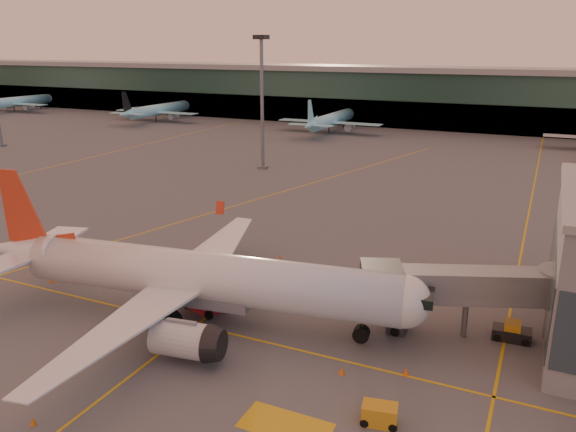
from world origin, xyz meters
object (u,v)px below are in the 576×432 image
at_px(main_airplane, 192,278).
at_px(pushback_tug, 512,333).
at_px(catering_truck, 205,285).
at_px(gpu_cart, 380,415).

relative_size(main_airplane, pushback_tug, 13.22).
distance_m(catering_truck, gpu_cart, 21.76).
relative_size(catering_truck, gpu_cart, 2.35).
bearing_deg(pushback_tug, main_airplane, -165.02).
relative_size(main_airplane, catering_truck, 7.00).
relative_size(gpu_cart, pushback_tug, 0.81).
bearing_deg(main_airplane, pushback_tug, 9.31).
distance_m(main_airplane, pushback_tug, 27.70).
xyz_separation_m(gpu_cart, pushback_tug, (7.00, 15.35, -0.02)).
xyz_separation_m(main_airplane, catering_truck, (-0.35, 2.34, -1.69)).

